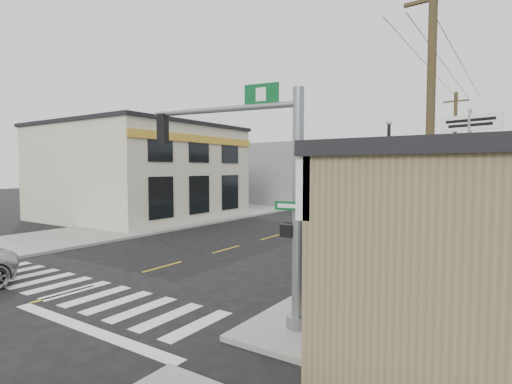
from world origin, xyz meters
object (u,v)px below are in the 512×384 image
Objects in this scene: utility_pole_near at (430,140)px; bare_tree at (380,174)px; traffic_signal_pole at (273,181)px; fire_hydrant at (400,278)px; lamp_post at (389,173)px; utility_pole_far at (454,159)px; dance_center_sign at (469,141)px; guide_sign at (394,222)px.

bare_tree is at bearing 138.66° from utility_pole_near.
traffic_signal_pole is 7.37× the size of fire_hydrant.
lamp_post is 8.39m from utility_pole_far.
lamp_post is at bearing 101.84° from bare_tree.
fire_hydrant is 0.11× the size of dance_center_sign.
traffic_signal_pole is 10.71m from lamp_post.
utility_pole_far is (1.66, 8.19, 0.78)m from lamp_post.
lamp_post is 1.35× the size of bare_tree.
utility_pole_near is (3.00, -7.36, 0.96)m from lamp_post.
utility_pole_far reaches higher than traffic_signal_pole.
utility_pole_far is (0.17, 13.06, 2.41)m from guide_sign.
bare_tree is 0.54× the size of utility_pole_far.
dance_center_sign reaches higher than traffic_signal_pole.
guide_sign is 13.28m from utility_pole_far.
fire_hydrant is (1.97, 4.07, -2.94)m from traffic_signal_pole.
utility_pole_far is at bearing 133.81° from dance_center_sign.
traffic_signal_pole is 6.18m from guide_sign.
bare_tree is 13.65m from utility_pole_far.
dance_center_sign is at bearing 96.32° from utility_pole_near.
utility_pole_near is (0.36, -13.53, -0.78)m from dance_center_sign.
traffic_signal_pole is 0.65× the size of utility_pole_near.
bare_tree is at bearing 72.07° from traffic_signal_pole.
utility_pole_near reaches higher than guide_sign.
traffic_signal_pole is at bearing -80.31° from dance_center_sign.
utility_pole_near is (0.86, -0.72, 4.00)m from fire_hydrant.
utility_pole_near reaches higher than lamp_post.
guide_sign is at bearing -84.39° from utility_pole_far.
lamp_post is at bearing -95.09° from utility_pole_far.
dance_center_sign is (2.47, 16.87, 1.84)m from traffic_signal_pole.
bare_tree is (1.14, -5.43, 0.03)m from lamp_post.
utility_pole_near reaches higher than traffic_signal_pole.
guide_sign is at bearing -74.92° from lamp_post.
fire_hydrant is (0.65, -1.77, -1.41)m from guide_sign.
utility_pole_far is at bearing 77.95° from traffic_signal_pole.
fire_hydrant is at bearing 56.64° from traffic_signal_pole.
traffic_signal_pole reaches higher than bare_tree.
dance_center_sign is 2.45m from utility_pole_far.
utility_pole_far is at bearing 99.72° from utility_pole_near.
traffic_signal_pole reaches higher than guide_sign.
utility_pole_far is at bearing 108.52° from guide_sign.
lamp_post reaches higher than fire_hydrant.
fire_hydrant is 15.32m from utility_pole_far.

